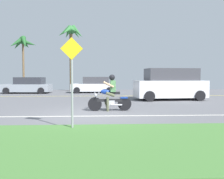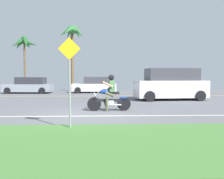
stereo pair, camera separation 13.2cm
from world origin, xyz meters
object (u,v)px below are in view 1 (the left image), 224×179
parked_car_0 (28,86)px  palm_tree_1 (23,45)px  street_sign (72,74)px  palm_tree_0 (71,37)px  parked_car_1 (94,85)px  motorcyclist (110,95)px  suv_nearby (170,85)px

parked_car_0 → palm_tree_1: (-1.71, 4.08, 4.18)m
street_sign → palm_tree_0: bearing=97.1°
parked_car_1 → motorcyclist: bearing=-85.0°
palm_tree_1 → parked_car_1: bearing=-25.6°
parked_car_1 → street_sign: street_sign is taller
palm_tree_0 → parked_car_1: bearing=-52.3°
parked_car_1 → street_sign: size_ratio=1.59×
parked_car_0 → palm_tree_1: bearing=112.8°
parked_car_0 → parked_car_1: (5.96, 0.41, 0.01)m
palm_tree_1 → street_sign: palm_tree_1 is taller
suv_nearby → palm_tree_1: palm_tree_1 is taller
parked_car_1 → street_sign: (-0.17, -15.37, 0.87)m
motorcyclist → parked_car_0: 13.34m
palm_tree_1 → palm_tree_0: bearing=-4.8°
motorcyclist → palm_tree_1: palm_tree_1 is taller
parked_car_1 → palm_tree_1: (-7.67, 3.67, 4.16)m
motorcyclist → parked_car_1: bearing=95.0°
parked_car_0 → palm_tree_0: (3.46, 3.65, 5.04)m
suv_nearby → parked_car_0: (-11.08, 6.58, -0.29)m
palm_tree_0 → motorcyclist: bearing=-76.8°
palm_tree_0 → street_sign: size_ratio=2.72×
suv_nearby → parked_car_1: bearing=126.2°
parked_car_0 → palm_tree_0: bearing=46.5°
parked_car_1 → palm_tree_0: 6.48m
palm_tree_0 → palm_tree_1: (-5.17, 0.43, -0.86)m
parked_car_1 → palm_tree_0: bearing=127.7°
palm_tree_1 → street_sign: (7.50, -19.04, -3.30)m
suv_nearby → palm_tree_1: 17.10m
suv_nearby → palm_tree_1: bearing=140.2°
suv_nearby → street_sign: (-5.29, -8.37, 0.59)m
suv_nearby → parked_car_1: (-5.12, 6.99, -0.28)m
parked_car_0 → palm_tree_1: palm_tree_1 is taller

